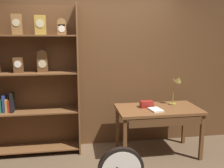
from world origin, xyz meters
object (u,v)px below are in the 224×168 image
at_px(bookshelf, 30,80).
at_px(desk_lamp, 177,86).
at_px(workbench, 159,114).
at_px(toolbox_small, 147,104).
at_px(open_repair_manual, 156,110).

xyz_separation_m(bookshelf, desk_lamp, (2.26, -0.23, -0.12)).
height_order(workbench, desk_lamp, desk_lamp).
height_order(bookshelf, toolbox_small, bookshelf).
bearing_deg(toolbox_small, desk_lamp, 7.35).
distance_m(desk_lamp, toolbox_small, 0.57).
distance_m(toolbox_small, open_repair_manual, 0.21).
bearing_deg(desk_lamp, open_repair_manual, -149.03).
bearing_deg(open_repair_manual, workbench, 40.18).
bearing_deg(workbench, open_repair_manual, -130.47).
bearing_deg(desk_lamp, bookshelf, 174.28).
relative_size(workbench, toolbox_small, 6.52).
relative_size(bookshelf, open_repair_manual, 10.43).
height_order(desk_lamp, toolbox_small, desk_lamp).
height_order(workbench, open_repair_manual, open_repair_manual).
bearing_deg(bookshelf, toolbox_small, -9.40).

